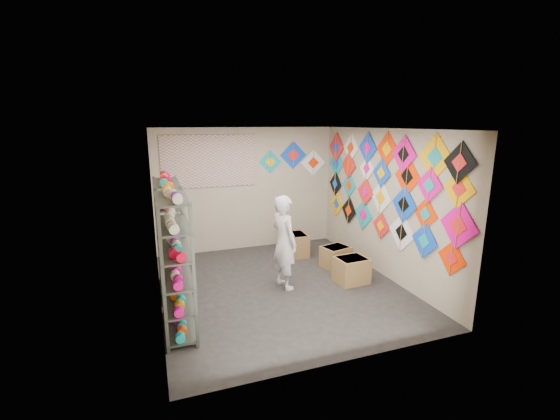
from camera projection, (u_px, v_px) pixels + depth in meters
name	position (u px, v px, depth m)	size (l,w,h in m)	color
ground	(280.00, 286.00, 6.55)	(4.50, 4.50, 0.00)	black
room_walls	(280.00, 194.00, 6.18)	(4.50, 4.50, 4.50)	tan
shelf_rack_front	(176.00, 265.00, 4.98)	(0.40, 1.10, 1.90)	#4C5147
shelf_rack_back	(170.00, 237.00, 6.18)	(0.40, 1.10, 1.90)	#4C5147
string_spools	(172.00, 243.00, 5.56)	(0.12, 2.36, 0.12)	#E00A7F
kite_wall_display	(383.00, 186.00, 6.80)	(0.05, 4.37, 2.04)	#FA2F00
back_wall_kites	(294.00, 160.00, 8.53)	(1.62, 0.02, 0.81)	#0F97A5
poster	(210.00, 161.00, 7.89)	(2.00, 0.01, 1.10)	#774FAB
shopkeeper	(284.00, 242.00, 6.36)	(0.53, 0.67, 1.63)	beige
carton_a	(351.00, 270.00, 6.68)	(0.55, 0.46, 0.46)	olive
carton_b	(336.00, 257.00, 7.39)	(0.51, 0.42, 0.42)	olive
carton_c	(295.00, 245.00, 8.02)	(0.50, 0.55, 0.48)	olive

